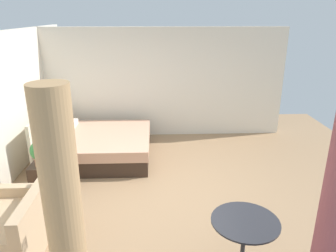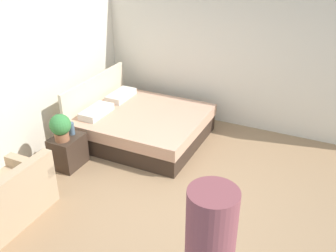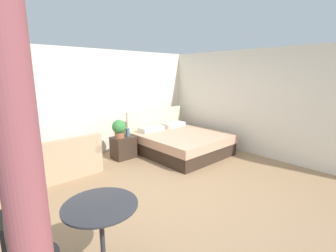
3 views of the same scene
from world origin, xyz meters
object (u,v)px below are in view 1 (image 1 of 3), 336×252
object	(u,v)px
potted_plant	(41,152)
vase	(47,154)
couch	(16,229)
nightstand	(46,177)
balcony_table	(244,238)
bed	(96,145)

from	to	relation	value
potted_plant	vase	size ratio (longest dim) A/B	2.13
couch	potted_plant	world-z (taller)	potted_plant
nightstand	vase	distance (m)	0.38
vase	balcony_table	distance (m)	3.53
bed	couch	world-z (taller)	bed
bed	balcony_table	bearing A→B (deg)	-146.39
bed	nightstand	world-z (taller)	bed
vase	balcony_table	world-z (taller)	balcony_table
couch	potted_plant	bearing A→B (deg)	2.75
nightstand	balcony_table	xyz separation A→B (m)	(-2.02, -2.83, 0.27)
bed	potted_plant	distance (m)	1.60
balcony_table	couch	bearing A→B (deg)	77.82
couch	nightstand	size ratio (longest dim) A/B	2.50
couch	vase	distance (m)	1.58
potted_plant	vase	bearing A→B (deg)	-4.72
bed	balcony_table	xyz separation A→B (m)	(-3.32, -2.21, 0.25)
bed	couch	xyz separation A→B (m)	(-2.73, 0.55, 0.00)
potted_plant	balcony_table	xyz separation A→B (m)	(-1.92, -2.82, -0.23)
couch	balcony_table	bearing A→B (deg)	-102.18
couch	balcony_table	size ratio (longest dim) A/B	1.73
nightstand	balcony_table	world-z (taller)	balcony_table
couch	nightstand	bearing A→B (deg)	2.96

